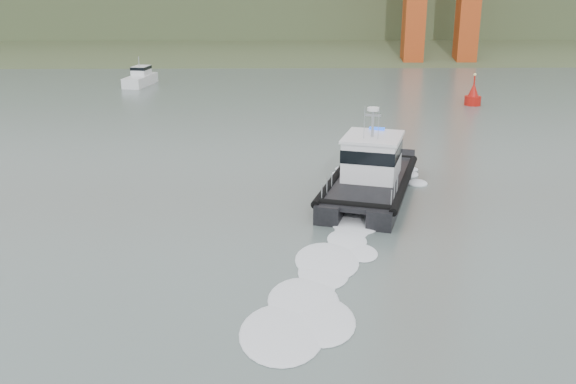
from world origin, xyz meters
The scene contains 5 objects.
ground centered at (0.00, 0.00, 0.00)m, with size 400.00×400.00×0.00m, color #51605B.
headlands centered at (0.00, 125.50, 7.05)m, with size 500.00×105.36×27.12m.
patrol_boat centered at (3.07, 13.51, 1.38)m, with size 7.30×12.06×5.51m.
motorboat centered at (-19.10, 55.94, 0.89)m, with size 3.27×6.76×3.56m.
nav_buoy centered at (17.70, 42.17, 0.91)m, with size 1.66×1.66×3.46m.
Camera 1 is at (-2.53, -23.01, 12.40)m, focal length 40.00 mm.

